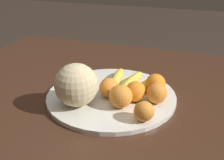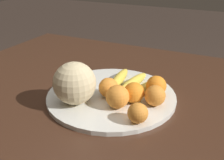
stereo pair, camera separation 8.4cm
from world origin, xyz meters
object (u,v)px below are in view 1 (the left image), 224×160
kitchen_table (116,113)px  melon (76,85)px  banana_bunch (131,82)px  orange_front_left (157,93)px  orange_mid_center (155,84)px  orange_back_right (135,91)px  orange_front_right (144,111)px  orange_back_left (121,96)px  orange_top_small (111,88)px  fruit_bowl (112,95)px

kitchen_table → melon: melon is taller
kitchen_table → banana_bunch: (0.05, 0.01, 0.13)m
banana_bunch → melon: bearing=152.5°
orange_front_left → orange_mid_center: bearing=104.4°
kitchen_table → orange_back_right: 0.18m
kitchen_table → orange_front_right: 0.26m
orange_back_left → orange_top_small: (-0.05, 0.05, -0.00)m
fruit_bowl → orange_back_left: orange_back_left is taller
fruit_bowl → orange_mid_center: 0.15m
fruit_bowl → orange_back_left: bearing=-53.4°
orange_back_right → fruit_bowl: bearing=167.4°
fruit_bowl → orange_top_small: bearing=-83.1°
orange_front_right → orange_back_right: orange_back_right is taller
fruit_bowl → orange_front_right: 0.18m
melon → orange_back_left: 0.14m
fruit_bowl → banana_bunch: banana_bunch is taller
kitchen_table → orange_mid_center: size_ratio=21.32×
fruit_bowl → banana_bunch: bearing=57.2°
orange_front_left → orange_top_small: bearing=-175.1°
orange_top_small → fruit_bowl: bearing=96.9°
orange_front_left → orange_back_right: same height
fruit_bowl → orange_back_left: 0.10m
melon → orange_back_left: melon is taller
banana_bunch → orange_mid_center: orange_mid_center is taller
banana_bunch → orange_back_right: (0.04, -0.09, 0.01)m
banana_bunch → orange_back_left: 0.14m
orange_mid_center → orange_top_small: (-0.13, -0.07, -0.00)m
orange_front_left → orange_back_right: 0.07m
orange_front_right → orange_mid_center: 0.17m
orange_mid_center → orange_top_small: bearing=-150.2°
melon → banana_bunch: 0.21m
orange_front_left → orange_front_right: orange_front_left is taller
orange_front_right → orange_back_left: orange_back_left is taller
banana_bunch → orange_front_left: orange_front_left is taller
orange_front_left → orange_mid_center: (-0.02, 0.06, 0.00)m
kitchen_table → orange_back_right: size_ratio=21.85×
fruit_bowl → melon: bearing=-128.2°
orange_mid_center → orange_back_left: size_ratio=0.94×
kitchen_table → orange_front_left: orange_front_left is taller
orange_front_left → orange_front_right: 0.11m
banana_bunch → orange_top_small: bearing=163.5°
orange_front_left → orange_back_left: orange_back_left is taller
melon → orange_top_small: 0.12m
banana_bunch → orange_back_right: 0.10m
fruit_bowl → orange_top_small: size_ratio=6.67×
banana_bunch → orange_front_right: orange_front_right is taller
melon → orange_front_right: 0.21m
kitchen_table → orange_front_right: (0.14, -0.17, 0.14)m
banana_bunch → orange_mid_center: 0.09m
melon → orange_front_right: bearing=-4.9°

